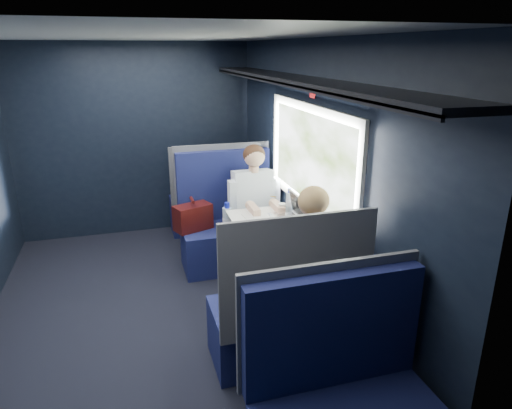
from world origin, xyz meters
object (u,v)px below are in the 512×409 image
object	(u,v)px
woman	(309,260)
laptop	(291,212)
seat_row_front	(212,201)
seat_row_back	(342,406)
seat_bay_near	(227,226)
cup	(282,208)
bottle_small	(289,201)
man	(256,203)
seat_bay_far	(284,314)
table	(270,234)

from	to	relation	value
woman	laptop	xyz separation A→B (m)	(0.16, 0.82, 0.08)
seat_row_front	seat_row_back	world-z (taller)	same
seat_bay_near	cup	bearing A→B (deg)	-53.71
seat_row_back	bottle_small	bearing A→B (deg)	77.30
seat_bay_near	bottle_small	bearing A→B (deg)	-46.98
laptop	bottle_small	bearing A→B (deg)	73.22
bottle_small	cup	bearing A→B (deg)	-159.97
seat_bay_near	man	size ratio (longest dim) A/B	0.95
seat_bay_far	seat_row_back	bearing A→B (deg)	-90.00
man	seat_bay_near	bearing A→B (deg)	147.60
seat_bay_near	man	world-z (taller)	man
seat_bay_far	cup	bearing A→B (deg)	71.43
cup	seat_row_back	bearing A→B (deg)	-100.67
seat_row_back	woman	bearing A→B (deg)	77.07
seat_row_back	bottle_small	distance (m)	2.22
seat_bay_near	woman	bearing A→B (deg)	-80.25
laptop	bottle_small	world-z (taller)	laptop
table	seat_row_front	xyz separation A→B (m)	(-0.18, 1.80, -0.25)
man	cup	xyz separation A→B (m)	(0.15, -0.40, 0.07)
seat_row_front	laptop	xyz separation A→B (m)	(0.41, -1.68, 0.40)
table	laptop	bearing A→B (deg)	25.98
cup	seat_bay_far	bearing A→B (deg)	-108.57
cup	woman	bearing A→B (deg)	-98.20
cup	bottle_small	bearing A→B (deg)	20.03
man	bottle_small	size ratio (longest dim) A/B	6.04
man	laptop	xyz separation A→B (m)	(0.16, -0.59, 0.09)
seat_row_front	laptop	distance (m)	1.78
seat_bay_far	woman	world-z (taller)	woman
table	bottle_small	xyz separation A→B (m)	(0.30, 0.33, 0.17)
man	laptop	bearing A→B (deg)	-74.44
seat_row_back	table	bearing A→B (deg)	84.20
seat_row_front	woman	distance (m)	2.54
seat_bay_far	woman	xyz separation A→B (m)	(0.25, 0.17, 0.31)
seat_bay_far	bottle_small	world-z (taller)	seat_bay_far
bottle_small	cup	distance (m)	0.10
man	cup	size ratio (longest dim) A/B	15.18
seat_row_back	cup	distance (m)	2.17
seat_bay_near	seat_bay_far	world-z (taller)	same
table	cup	world-z (taller)	cup
seat_row_back	woman	world-z (taller)	woman
seat_row_front	laptop	world-z (taller)	seat_row_front
table	bottle_small	bearing A→B (deg)	48.28
seat_bay_near	laptop	distance (m)	0.95
table	bottle_small	world-z (taller)	bottle_small
bottle_small	laptop	bearing A→B (deg)	-106.78
laptop	seat_row_front	bearing A→B (deg)	103.79
seat_bay_near	man	distance (m)	0.44
man	woman	distance (m)	1.41
woman	seat_bay_far	bearing A→B (deg)	-146.18
bottle_small	seat_bay_far	bearing A→B (deg)	-111.66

